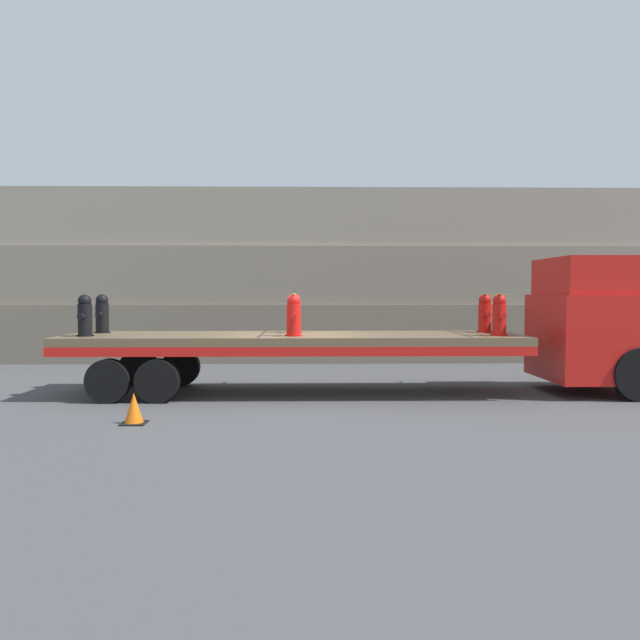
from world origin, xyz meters
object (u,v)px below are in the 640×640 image
object	(u,v)px
fire_hydrant_black_near_0	(85,316)
fire_hydrant_red_near_2	(499,316)
fire_hydrant_red_far_2	(485,314)
truck_cab	(597,325)
fire_hydrant_red_near_1	(293,316)
fire_hydrant_red_far_1	(295,314)
traffic_cone	(134,409)
fire_hydrant_black_far_0	(102,314)
flatbed_trailer	(270,344)

from	to	relation	value
fire_hydrant_black_near_0	fire_hydrant_red_near_2	distance (m)	9.02
fire_hydrant_red_far_2	truck_cab	bearing A→B (deg)	-13.06
truck_cab	fire_hydrant_red_near_1	distance (m)	6.97
fire_hydrant_red_far_1	traffic_cone	bearing A→B (deg)	-125.33
fire_hydrant_black_near_0	traffic_cone	world-z (taller)	fire_hydrant_black_near_0
truck_cab	fire_hydrant_red_near_2	world-z (taller)	truck_cab
fire_hydrant_black_near_0	fire_hydrant_red_near_2	world-z (taller)	same
fire_hydrant_black_far_0	fire_hydrant_red_far_1	world-z (taller)	same
truck_cab	fire_hydrant_red_far_2	xyz separation A→B (m)	(-2.43, 0.56, 0.24)
fire_hydrant_red_near_1	truck_cab	bearing A→B (deg)	4.64
fire_hydrant_red_far_1	fire_hydrant_black_near_0	bearing A→B (deg)	-165.96
fire_hydrant_black_near_0	fire_hydrant_red_far_2	world-z (taller)	same
fire_hydrant_red_far_2	traffic_cone	size ratio (longest dim) A/B	1.67
fire_hydrant_black_far_0	traffic_cone	distance (m)	4.50
fire_hydrant_red_near_1	fire_hydrant_red_far_2	distance (m)	4.65
flatbed_trailer	fire_hydrant_red_near_1	xyz separation A→B (m)	(0.55, -0.56, 0.67)
fire_hydrant_red_near_1	fire_hydrant_black_near_0	bearing A→B (deg)	180.00
fire_hydrant_black_near_0	traffic_cone	bearing A→B (deg)	-56.54
truck_cab	traffic_cone	xyz separation A→B (m)	(-9.67, -3.27, -1.29)
fire_hydrant_red_far_1	fire_hydrant_red_near_2	xyz separation A→B (m)	(4.51, -1.13, 0.00)
fire_hydrant_black_far_0	traffic_cone	size ratio (longest dim) A/B	1.67
truck_cab	fire_hydrant_red_near_2	distance (m)	2.51
flatbed_trailer	fire_hydrant_red_far_2	world-z (taller)	fire_hydrant_red_far_2
truck_cab	traffic_cone	bearing A→B (deg)	-161.28
truck_cab	fire_hydrant_red_far_1	xyz separation A→B (m)	(-6.94, 0.56, 0.24)
fire_hydrant_red_far_1	fire_hydrant_red_near_2	bearing A→B (deg)	-14.04
fire_hydrant_black_near_0	fire_hydrant_red_near_1	distance (m)	4.51
truck_cab	flatbed_trailer	distance (m)	7.51
fire_hydrant_black_near_0	fire_hydrant_red_far_1	bearing A→B (deg)	14.04
fire_hydrant_black_near_0	fire_hydrant_red_far_1	size ratio (longest dim) A/B	1.00
truck_cab	flatbed_trailer	bearing A→B (deg)	180.00
fire_hydrant_red_near_1	traffic_cone	bearing A→B (deg)	-135.11
fire_hydrant_red_far_1	fire_hydrant_red_far_2	world-z (taller)	same
fire_hydrant_red_far_1	fire_hydrant_red_near_2	distance (m)	4.65
fire_hydrant_red_near_2	fire_hydrant_red_near_1	bearing A→B (deg)	180.00
flatbed_trailer	fire_hydrant_red_far_1	distance (m)	1.04
truck_cab	fire_hydrant_red_near_1	world-z (taller)	truck_cab
flatbed_trailer	fire_hydrant_red_far_2	bearing A→B (deg)	6.35
fire_hydrant_black_far_0	fire_hydrant_red_far_2	bearing A→B (deg)	0.00
fire_hydrant_black_near_0	fire_hydrant_black_far_0	bearing A→B (deg)	90.00
truck_cab	traffic_cone	size ratio (longest dim) A/B	5.67
fire_hydrant_red_near_1	fire_hydrant_red_far_1	world-z (taller)	same
traffic_cone	fire_hydrant_red_near_2	bearing A→B (deg)	20.54
fire_hydrant_red_near_1	fire_hydrant_red_far_2	world-z (taller)	same
truck_cab	flatbed_trailer	xyz separation A→B (m)	(-7.50, 0.00, -0.44)
fire_hydrant_black_near_0	flatbed_trailer	bearing A→B (deg)	8.11
flatbed_trailer	fire_hydrant_black_near_0	size ratio (longest dim) A/B	11.26
fire_hydrant_black_far_0	flatbed_trailer	bearing A→B (deg)	-8.11
truck_cab	fire_hydrant_red_far_1	distance (m)	6.97
truck_cab	flatbed_trailer	size ratio (longest dim) A/B	0.30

